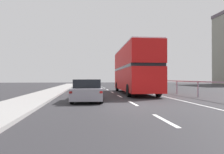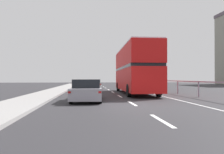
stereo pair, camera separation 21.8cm
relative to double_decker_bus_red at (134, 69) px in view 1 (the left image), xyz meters
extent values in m
cube|color=#2C2A2E|center=(-1.87, -8.01, -2.37)|extent=(74.51, 120.00, 0.10)
cube|color=gray|center=(-8.00, -8.01, -2.25)|extent=(2.56, 80.00, 0.14)
cube|color=silver|center=(-1.87, -11.80, -2.32)|extent=(0.16, 2.14, 0.01)
cube|color=silver|center=(-1.87, -7.24, -2.32)|extent=(0.16, 2.14, 0.01)
cube|color=silver|center=(-1.87, -2.67, -2.32)|extent=(0.16, 2.14, 0.01)
cube|color=silver|center=(-1.87, 1.90, -2.32)|extent=(0.16, 2.14, 0.01)
cube|color=silver|center=(-1.87, 6.46, -2.32)|extent=(0.16, 2.14, 0.01)
cube|color=silver|center=(-1.87, 11.03, -2.32)|extent=(0.16, 2.14, 0.01)
cube|color=silver|center=(-1.87, 15.60, -2.32)|extent=(0.16, 2.14, 0.01)
cube|color=silver|center=(-1.87, 20.17, -2.32)|extent=(0.16, 2.14, 0.01)
cube|color=silver|center=(1.55, 0.99, -2.32)|extent=(0.12, 46.00, 0.01)
cube|color=gray|center=(3.93, 0.99, -1.14)|extent=(0.08, 42.00, 0.08)
cylinder|color=gray|center=(3.93, -4.26, -1.73)|extent=(0.10, 0.10, 1.18)
cylinder|color=gray|center=(3.93, -0.76, -1.73)|extent=(0.10, 0.10, 1.18)
cylinder|color=gray|center=(3.93, 2.74, -1.73)|extent=(0.10, 0.10, 1.18)
cylinder|color=gray|center=(3.93, 6.24, -1.73)|extent=(0.10, 0.10, 1.18)
cylinder|color=gray|center=(3.93, 9.74, -1.73)|extent=(0.10, 0.10, 1.18)
cylinder|color=gray|center=(3.93, 13.24, -1.73)|extent=(0.10, 0.10, 1.18)
cylinder|color=gray|center=(3.93, 16.74, -1.73)|extent=(0.10, 0.10, 1.18)
cylinder|color=gray|center=(3.93, 20.24, -1.73)|extent=(0.10, 0.10, 1.18)
cube|color=red|center=(0.00, -0.01, -1.00)|extent=(2.85, 10.23, 1.94)
cube|color=black|center=(0.00, -0.01, 0.09)|extent=(2.86, 9.82, 0.24)
cube|color=red|center=(0.00, -0.01, 1.06)|extent=(2.85, 10.23, 1.71)
cube|color=silver|center=(0.00, -0.01, 1.97)|extent=(2.80, 10.02, 0.10)
cube|color=black|center=(0.16, 5.04, -0.91)|extent=(2.28, 0.11, 1.36)
cube|color=yellow|center=(0.16, 5.04, 1.49)|extent=(1.52, 0.09, 0.28)
cylinder|color=black|center=(-1.05, 3.70, -1.82)|extent=(0.31, 1.01, 1.00)
cylinder|color=black|center=(1.28, 3.63, -1.82)|extent=(0.31, 1.01, 1.00)
cylinder|color=black|center=(-1.28, -3.44, -1.82)|extent=(0.31, 1.01, 1.00)
cylinder|color=black|center=(1.06, -3.52, -1.82)|extent=(0.31, 1.01, 1.00)
cube|color=gray|center=(-4.41, -5.48, -1.80)|extent=(2.05, 4.51, 0.68)
cube|color=black|center=(-4.42, -5.70, -1.21)|extent=(1.73, 2.52, 0.51)
cube|color=red|center=(-5.34, -7.61, -1.63)|extent=(0.16, 0.07, 0.12)
cube|color=red|center=(-3.73, -7.70, -1.63)|extent=(0.16, 0.07, 0.12)
cylinder|color=black|center=(-5.15, -3.92, -2.00)|extent=(0.24, 0.65, 0.64)
cylinder|color=black|center=(-3.50, -4.01, -2.00)|extent=(0.24, 0.65, 0.64)
cylinder|color=black|center=(-5.32, -6.94, -2.00)|extent=(0.24, 0.65, 0.64)
cylinder|color=black|center=(-3.67, -7.03, -2.00)|extent=(0.24, 0.65, 0.64)
cube|color=gray|center=(-3.57, 10.62, -1.84)|extent=(1.85, 4.19, 0.61)
cube|color=black|center=(-3.57, 10.41, -1.27)|extent=(1.62, 2.31, 0.52)
cube|color=red|center=(-4.40, 8.55, -1.68)|extent=(0.16, 0.06, 0.12)
cube|color=red|center=(-2.76, 8.55, -1.68)|extent=(0.16, 0.06, 0.12)
cylinder|color=black|center=(-4.41, 12.01, -2.00)|extent=(0.20, 0.64, 0.64)
cylinder|color=black|center=(-2.73, 12.01, -2.00)|extent=(0.20, 0.64, 0.64)
cylinder|color=black|center=(-4.42, 9.22, -2.00)|extent=(0.20, 0.64, 0.64)
cylinder|color=black|center=(-2.74, 9.22, -2.00)|extent=(0.20, 0.64, 0.64)
camera|label=1|loc=(-4.52, -18.21, -0.89)|focal=31.51mm
camera|label=2|loc=(-4.30, -18.24, -0.89)|focal=31.51mm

